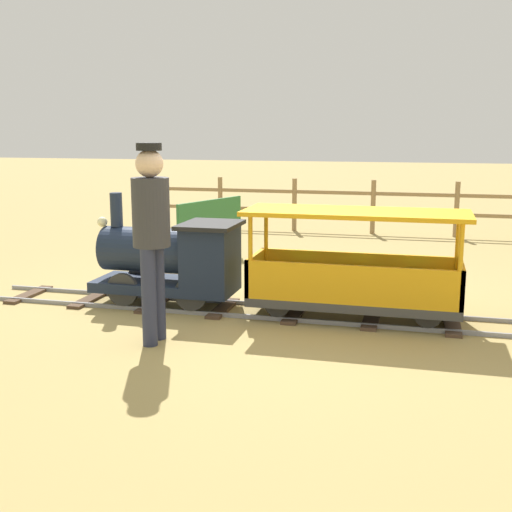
# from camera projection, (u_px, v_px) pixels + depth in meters

# --- Properties ---
(ground_plane) EXTENTS (60.00, 60.00, 0.00)m
(ground_plane) POSITION_uv_depth(u_px,v_px,m) (260.00, 313.00, 6.20)
(ground_plane) COLOR #A38C51
(track) EXTENTS (0.69, 5.70, 0.04)m
(track) POSITION_uv_depth(u_px,v_px,m) (259.00, 311.00, 6.20)
(track) COLOR gray
(track) RESTS_ON ground_plane
(locomotive) EXTENTS (0.65, 1.45, 1.07)m
(locomotive) POSITION_uv_depth(u_px,v_px,m) (173.00, 258.00, 6.32)
(locomotive) COLOR #192338
(locomotive) RESTS_ON ground_plane
(passenger_car) EXTENTS (0.75, 2.00, 0.97)m
(passenger_car) POSITION_uv_depth(u_px,v_px,m) (354.00, 274.00, 5.90)
(passenger_car) COLOR #3F3F3F
(passenger_car) RESTS_ON ground_plane
(conductor_person) EXTENTS (0.30, 0.30, 1.62)m
(conductor_person) POSITION_uv_depth(u_px,v_px,m) (151.00, 227.00, 5.16)
(conductor_person) COLOR #282D47
(conductor_person) RESTS_ON ground_plane
(park_bench) EXTENTS (1.36, 0.82, 0.82)m
(park_bench) POSITION_uv_depth(u_px,v_px,m) (203.00, 230.00, 8.60)
(park_bench) COLOR #2D6B33
(park_bench) RESTS_ON ground_plane
(fence_section) EXTENTS (0.08, 6.78, 0.90)m
(fence_section) POSITION_uv_depth(u_px,v_px,m) (333.00, 204.00, 10.99)
(fence_section) COLOR #93754C
(fence_section) RESTS_ON ground_plane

